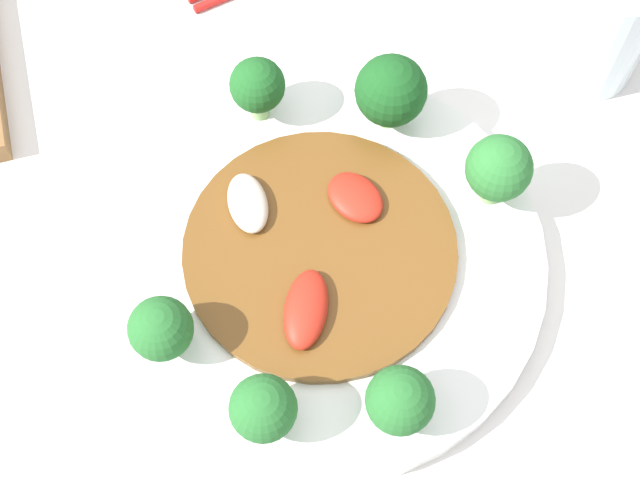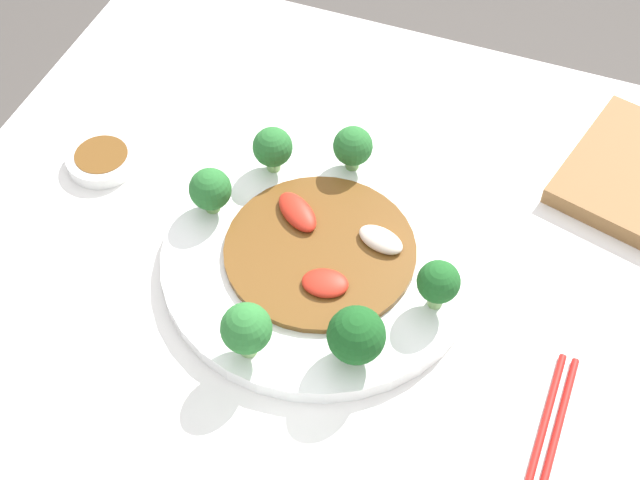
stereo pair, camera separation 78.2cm
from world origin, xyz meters
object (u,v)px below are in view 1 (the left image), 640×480
at_px(plate, 320,258).
at_px(broccoli_south, 499,169).
at_px(broccoli_northwest, 263,409).
at_px(broccoli_east, 257,86).
at_px(broccoli_west, 400,401).
at_px(drinking_glass, 601,22).
at_px(broccoli_southeast, 391,91).
at_px(stirfry_center, 316,249).
at_px(broccoli_north, 161,329).

relative_size(plate, broccoli_south, 5.21).
bearing_deg(broccoli_northwest, broccoli_east, -26.95).
xyz_separation_m(plate, broccoli_west, (-0.12, 0.01, 0.04)).
height_order(plate, drinking_glass, drinking_glass).
bearing_deg(broccoli_east, broccoli_west, 172.59).
xyz_separation_m(broccoli_east, drinking_glass, (-0.07, -0.26, -0.00)).
xyz_separation_m(plate, broccoli_southeast, (0.07, -0.10, 0.04)).
bearing_deg(plate, broccoli_east, -8.39).
relative_size(broccoli_west, broccoli_northwest, 0.98).
xyz_separation_m(broccoli_east, broccoli_northwest, (-0.21, 0.11, -0.00)).
bearing_deg(plate, broccoli_southeast, -53.99).
bearing_deg(stirfry_center, plate, -130.92).
relative_size(broccoli_east, broccoli_northwest, 1.05).
relative_size(broccoli_south, broccoli_northwest, 1.14).
height_order(broccoli_east, broccoli_south, broccoli_south).
distance_m(plate, broccoli_north, 0.13).
relative_size(broccoli_east, drinking_glass, 0.55).
xyz_separation_m(broccoli_southeast, broccoli_east, (0.05, 0.08, -0.00)).
distance_m(broccoli_southeast, stirfry_center, 0.13).
relative_size(broccoli_south, drinking_glass, 0.60).
xyz_separation_m(broccoli_northwest, drinking_glass, (0.14, -0.36, 0.00)).
bearing_deg(stirfry_center, broccoli_southeast, -55.13).
relative_size(broccoli_west, broccoli_south, 0.86).
relative_size(broccoli_southeast, broccoli_north, 1.18).
bearing_deg(broccoli_east, plate, 171.61).
distance_m(broccoli_north, drinking_glass, 0.40).
xyz_separation_m(broccoli_north, drinking_glass, (0.06, -0.40, 0.00)).
relative_size(broccoli_north, broccoli_south, 0.86).
relative_size(broccoli_southeast, broccoli_south, 1.01).
distance_m(broccoli_southeast, broccoli_west, 0.23).
bearing_deg(drinking_glass, broccoli_east, 73.62).
bearing_deg(broccoli_southeast, broccoli_northwest, 130.23).
relative_size(broccoli_northwest, stirfry_center, 0.28).
height_order(plate, broccoli_southeast, broccoli_southeast).
bearing_deg(broccoli_southeast, broccoli_north, 110.35).
bearing_deg(broccoli_north, broccoli_east, -46.30).
xyz_separation_m(broccoli_west, stirfry_center, (0.13, -0.01, -0.02)).
height_order(broccoli_east, broccoli_north, broccoli_east).
height_order(broccoli_west, broccoli_south, broccoli_south).
height_order(broccoli_west, broccoli_northwest, broccoli_northwest).
relative_size(broccoli_southeast, broccoli_west, 1.19).
bearing_deg(broccoli_north, broccoli_northwest, -157.46).
xyz_separation_m(broccoli_west, broccoli_south, (0.10, -0.14, 0.01)).
bearing_deg(broccoli_south, broccoli_north, 87.57).
bearing_deg(broccoli_west, broccoli_north, 43.27).
relative_size(plate, broccoli_northwest, 5.95).
bearing_deg(broccoli_north, broccoli_southeast, -69.65).
distance_m(broccoli_north, broccoli_northwest, 0.08).
height_order(broccoli_north, broccoli_northwest, broccoli_northwest).
distance_m(broccoli_southeast, broccoli_northwest, 0.25).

